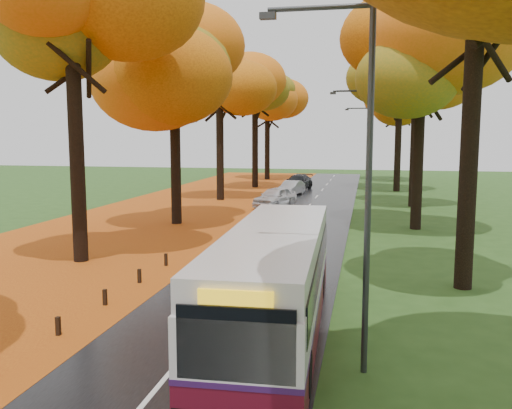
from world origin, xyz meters
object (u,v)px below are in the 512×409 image
(streetlamp_far, at_px, (366,140))
(car_white, at_px, (275,197))
(car_silver, at_px, (291,188))
(streetlamp_near, at_px, (357,161))
(car_dark, at_px, (298,182))
(streetlamp_mid, at_px, (364,144))
(bus, at_px, (275,279))

(streetlamp_far, xyz_separation_m, car_white, (-6.30, -17.24, -3.94))
(car_white, distance_m, car_silver, 8.04)
(car_silver, bearing_deg, streetlamp_far, 67.50)
(streetlamp_near, height_order, streetlamp_far, same)
(car_dark, bearing_deg, streetlamp_near, -71.02)
(streetlamp_near, distance_m, streetlamp_mid, 22.00)
(streetlamp_mid, bearing_deg, car_white, 142.88)
(streetlamp_near, xyz_separation_m, car_white, (-6.30, 26.76, -3.94))
(streetlamp_far, xyz_separation_m, car_dark, (-6.30, -4.21, -3.97))
(streetlamp_far, height_order, car_white, streetlamp_far)
(bus, relative_size, car_silver, 2.76)
(car_white, distance_m, car_dark, 13.02)
(car_silver, bearing_deg, car_white, -78.84)
(streetlamp_far, height_order, car_dark, streetlamp_far)
(car_white, xyz_separation_m, car_dark, (0.00, 13.02, -0.03))
(streetlamp_mid, height_order, car_white, streetlamp_mid)
(bus, bearing_deg, streetlamp_near, -45.74)
(car_white, bearing_deg, streetlamp_mid, -18.16)
(car_silver, bearing_deg, streetlamp_near, -68.23)
(car_white, height_order, car_dark, car_white)
(streetlamp_near, height_order, car_white, streetlamp_near)
(bus, distance_m, car_white, 25.12)
(streetlamp_far, relative_size, bus, 0.76)
(streetlamp_near, relative_size, streetlamp_mid, 1.00)
(car_silver, xyz_separation_m, car_dark, (-0.06, 4.98, 0.07))
(car_white, bearing_deg, car_dark, 108.95)
(car_white, relative_size, car_dark, 0.89)
(bus, distance_m, car_dark, 38.02)
(streetlamp_mid, distance_m, bus, 20.36)
(streetlamp_mid, distance_m, streetlamp_far, 22.00)
(streetlamp_mid, xyz_separation_m, car_silver, (-6.23, 12.80, -4.04))
(streetlamp_mid, relative_size, streetlamp_far, 1.00)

